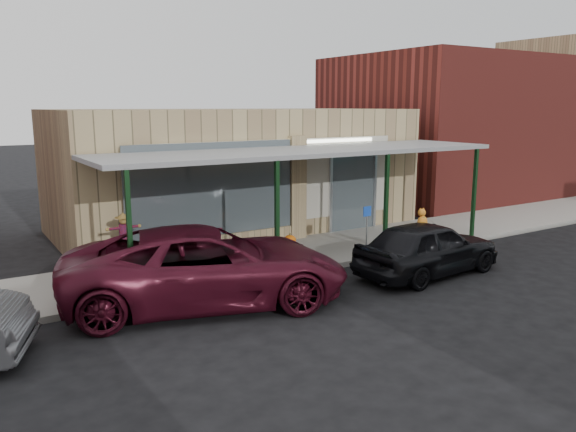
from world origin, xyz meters
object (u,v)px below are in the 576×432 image
barrel_pumpkin (290,251)px  parked_sedan (428,247)px  barrel_scarecrow (125,251)px  car_maroon (207,266)px  handicap_sign (367,223)px

barrel_pumpkin → parked_sedan: (2.55, -2.62, 0.31)m
barrel_scarecrow → parked_sedan: 7.80m
car_maroon → barrel_pumpkin: bearing=-46.1°
barrel_pumpkin → parked_sedan: bearing=-45.7°
car_maroon → parked_sedan: bearing=-83.2°
barrel_scarecrow → car_maroon: 3.21m
car_maroon → handicap_sign: bearing=-62.2°
handicap_sign → barrel_scarecrow: bearing=158.7°
barrel_pumpkin → handicap_sign: handicap_sign is taller
barrel_scarecrow → handicap_sign: (6.33, -2.02, 0.38)m
barrel_scarecrow → handicap_sign: barrel_scarecrow is taller
parked_sedan → car_maroon: size_ratio=0.70×
barrel_pumpkin → handicap_sign: (2.23, -0.56, 0.62)m
handicap_sign → barrel_pumpkin: bearing=162.3°
handicap_sign → car_maroon: 5.49m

